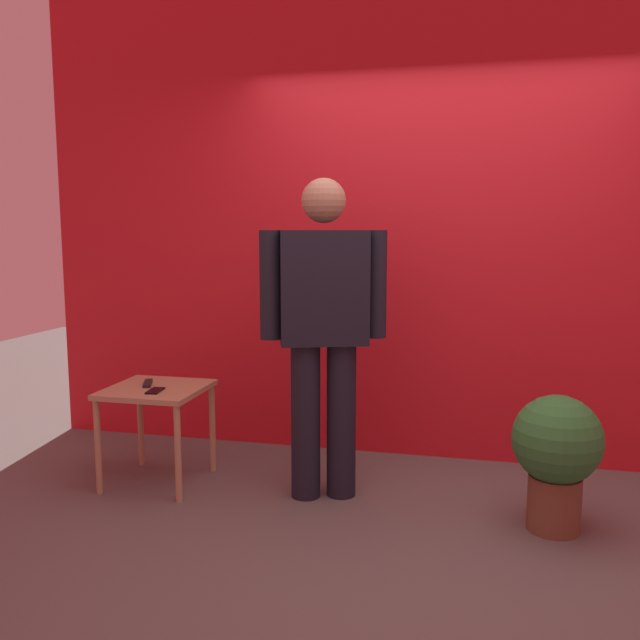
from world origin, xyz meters
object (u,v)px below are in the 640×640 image
(cell_phone, at_px, (155,391))
(potted_plant, at_px, (557,451))
(side_table, at_px, (157,401))
(standing_person, at_px, (324,322))
(tv_remote, at_px, (148,383))

(cell_phone, distance_m, potted_plant, 2.18)
(side_table, distance_m, cell_phone, 0.14)
(standing_person, distance_m, side_table, 1.12)
(standing_person, bearing_deg, side_table, -178.39)
(potted_plant, bearing_deg, standing_person, 172.62)
(standing_person, xyz_separation_m, side_table, (-1.00, -0.03, -0.49))
(standing_person, bearing_deg, cell_phone, -172.22)
(side_table, xyz_separation_m, cell_phone, (0.05, -0.10, 0.09))
(side_table, relative_size, cell_phone, 4.02)
(side_table, relative_size, tv_remote, 3.40)
(side_table, bearing_deg, cell_phone, -65.57)
(potted_plant, bearing_deg, side_table, 176.65)
(cell_phone, bearing_deg, tv_remote, 124.05)
(tv_remote, relative_size, potted_plant, 0.25)
(side_table, distance_m, potted_plant, 2.22)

